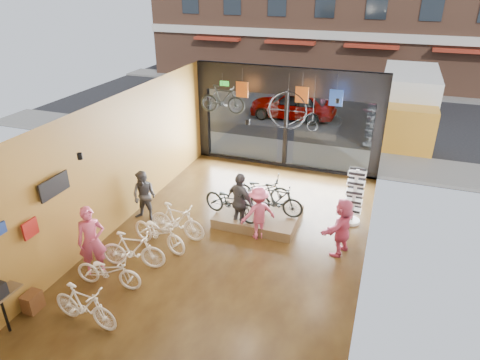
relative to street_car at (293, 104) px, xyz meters
The scene contains 32 objects.
ground_plane 12.08m from the street_car, 84.70° to the right, with size 7.00×12.00×0.04m, color black.
ceiling 12.44m from the street_car, 84.70° to the right, with size 7.00×12.00×0.04m, color black.
wall_left 12.29m from the street_car, 101.34° to the right, with size 0.04×12.00×3.80m, color #A87024.
wall_right 12.92m from the street_car, 68.89° to the right, with size 0.04×12.00×3.80m, color beige.
storefront 6.21m from the street_car, 79.49° to the right, with size 7.00×0.26×3.80m, color black, non-canonical shape.
exit_sign 6.67m from the street_car, 101.88° to the right, with size 0.35×0.06×0.18m, color #198C26.
street_road 3.29m from the street_car, 69.64° to the left, with size 30.00×18.00×0.02m, color black.
sidewalk_near 4.97m from the street_car, 76.94° to the right, with size 30.00×2.40×0.12m, color slate.
sidewalk_far 7.12m from the street_car, 80.97° to the left, with size 30.00×2.00×0.12m, color slate.
street_car is the anchor object (origin of this frame).
box_truck 5.54m from the street_car, 10.48° to the right, with size 2.37×7.10×2.80m, color silver, non-canonical shape.
floor_bike_1 15.56m from the street_car, 92.86° to the right, with size 0.46×1.61×0.97m, color #F2E4D0.
floor_bike_2 14.37m from the street_car, 94.16° to the right, with size 0.58×1.65×0.87m, color #F2E4D0.
floor_bike_3 13.52m from the street_car, 93.83° to the right, with size 0.47×1.67×1.00m, color #F2E4D0.
floor_bike_4 12.53m from the street_car, 93.22° to the right, with size 0.64×1.83×0.96m, color #F2E4D0.
floor_bike_5 11.88m from the street_car, 92.35° to the right, with size 0.48×1.71×1.03m, color #F2E4D0.
display_platform 10.39m from the street_car, 82.21° to the right, with size 2.40×1.80×0.30m, color brown.
display_bike_left 10.83m from the street_car, 86.10° to the right, with size 0.65×1.88×0.99m, color black.
display_bike_mid 10.44m from the street_car, 79.32° to the right, with size 0.46×1.62×0.97m, color black.
display_bike_right 9.80m from the street_car, 82.32° to the right, with size 0.63×1.81×0.95m, color black.
customer_0 14.09m from the street_car, 96.87° to the right, with size 0.67×0.44×1.83m, color #CC4C72.
customer_1 11.50m from the street_car, 99.17° to the right, with size 0.77×0.60×1.58m, color #3F3F44.
customer_2 10.97m from the street_car, 84.49° to the right, with size 1.05×0.44×1.79m, color #3F3F44.
customer_3 11.25m from the street_car, 81.51° to the right, with size 1.01×0.58×1.57m, color #CC4C72.
customer_5 11.79m from the street_car, 70.47° to the right, with size 1.50×0.48×1.62m, color #CC4C72.
sunglasses_rack 10.27m from the street_car, 66.69° to the right, with size 0.51×0.42×1.74m, color white, non-canonical shape.
wall_merch 15.67m from the street_car, 98.32° to the right, with size 0.40×2.40×2.60m, color navy, non-canonical shape.
penny_farthing 7.51m from the street_car, 76.75° to the right, with size 1.66×0.06×1.33m, color black, non-canonical shape.
hung_bike 8.13m from the street_car, 95.12° to the right, with size 0.45×1.58×0.95m, color black.
jersey_left 7.19m from the street_car, 92.95° to the right, with size 0.45×0.03×0.55m, color #CC5919.
jersey_mid 7.40m from the street_car, 75.20° to the right, with size 0.45×0.03×0.55m, color #CC5919.
jersey_right 7.76m from the street_car, 66.58° to the right, with size 0.45×0.03×0.55m, color #1E3F99.
Camera 1 is at (3.52, -8.95, 6.77)m, focal length 32.00 mm.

